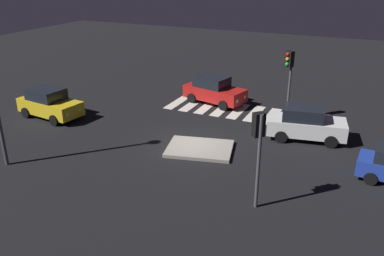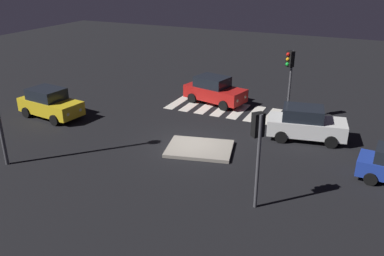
{
  "view_description": "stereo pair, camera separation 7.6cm",
  "coord_description": "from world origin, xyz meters",
  "views": [
    {
      "loc": [
        -8.47,
        18.36,
        9.27
      ],
      "look_at": [
        0.0,
        0.0,
        1.0
      ],
      "focal_mm": 37.55,
      "sensor_mm": 36.0,
      "label": 1
    },
    {
      "loc": [
        -8.54,
        18.32,
        9.27
      ],
      "look_at": [
        0.0,
        0.0,
        1.0
      ],
      "focal_mm": 37.55,
      "sensor_mm": 36.0,
      "label": 2
    }
  ],
  "objects": [
    {
      "name": "traffic_light_south",
      "position": [
        -3.81,
        -5.91,
        3.38
      ],
      "size": [
        0.54,
        0.53,
        4.46
      ],
      "rotation": [
        0.0,
        0.0,
        1.0
      ],
      "color": "#47474C",
      "rests_on": "ground"
    },
    {
      "name": "traffic_island",
      "position": [
        -0.67,
        0.46,
        0.09
      ],
      "size": [
        3.96,
        3.33,
        0.18
      ],
      "color": "gray",
      "rests_on": "ground"
    },
    {
      "name": "ground_plane",
      "position": [
        0.0,
        0.0,
        0.0
      ],
      "size": [
        80.0,
        80.0,
        0.0
      ],
      "primitive_type": "plane",
      "color": "black"
    },
    {
      "name": "crosswalk_near",
      "position": [
        0.0,
        -6.25,
        0.01
      ],
      "size": [
        8.75,
        3.2,
        0.02
      ],
      "color": "silver",
      "rests_on": "ground"
    },
    {
      "name": "car_red",
      "position": [
        1.6,
        -7.22,
        0.94
      ],
      "size": [
        4.65,
        2.78,
        1.92
      ],
      "rotation": [
        0.0,
        0.0,
        2.92
      ],
      "color": "red",
      "rests_on": "ground"
    },
    {
      "name": "car_yellow",
      "position": [
        10.2,
        -0.1,
        0.93
      ],
      "size": [
        4.5,
        2.43,
        1.89
      ],
      "rotation": [
        0.0,
        0.0,
        3.02
      ],
      "color": "gold",
      "rests_on": "ground"
    },
    {
      "name": "traffic_light_west",
      "position": [
        -4.84,
        4.37,
        3.08
      ],
      "size": [
        0.53,
        0.54,
        4.06
      ],
      "rotation": [
        0.0,
        0.0,
        -0.73
      ],
      "color": "#47474C",
      "rests_on": "ground"
    },
    {
      "name": "car_white",
      "position": [
        -5.47,
        -3.46,
        0.93
      ],
      "size": [
        4.55,
        2.62,
        1.89
      ],
      "rotation": [
        0.0,
        0.0,
        3.32
      ],
      "color": "silver",
      "rests_on": "ground"
    }
  ]
}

